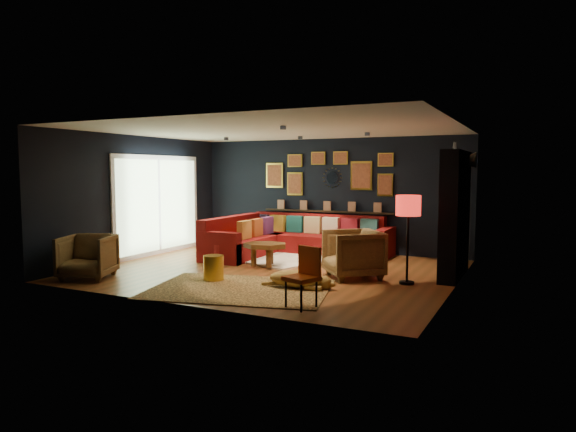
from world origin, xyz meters
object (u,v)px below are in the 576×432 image
at_px(coffee_table, 265,248).
at_px(armchair_left, 87,255).
at_px(pouf, 224,252).
at_px(sectional, 287,240).
at_px(armchair_right, 353,251).
at_px(dog, 296,275).
at_px(floor_lamp, 408,210).
at_px(orange_chair, 305,272).
at_px(gold_stool, 214,268).

xyz_separation_m(coffee_table, armchair_left, (-2.25, -2.26, 0.03)).
height_order(pouf, armchair_left, armchair_left).
bearing_deg(sectional, armchair_right, -39.26).
bearing_deg(dog, armchair_right, 58.50).
height_order(coffee_table, floor_lamp, floor_lamp).
relative_size(sectional, orange_chair, 4.12).
distance_m(pouf, armchair_right, 2.85).
height_order(armchair_left, orange_chair, armchair_left).
relative_size(coffee_table, dog, 0.82).
xyz_separation_m(pouf, armchair_left, (-1.25, -2.35, 0.20)).
xyz_separation_m(coffee_table, armchair_right, (1.83, -0.16, 0.08)).
bearing_deg(pouf, armchair_right, -5.06).
height_order(pouf, dog, dog).
distance_m(floor_lamp, dog, 2.11).
relative_size(armchair_left, floor_lamp, 0.57).
relative_size(armchair_left, orange_chair, 1.01).
distance_m(sectional, pouf, 1.66).
bearing_deg(sectional, floor_lamp, -30.83).
bearing_deg(coffee_table, dog, -46.00).
xyz_separation_m(armchair_left, armchair_right, (4.08, 2.10, 0.04)).
bearing_deg(armchair_right, armchair_left, -101.42).
bearing_deg(orange_chair, sectional, 138.83).
distance_m(sectional, armchair_left, 4.32).
bearing_deg(orange_chair, dog, 140.43).
height_order(sectional, floor_lamp, floor_lamp).
bearing_deg(dog, orange_chair, -66.43).
height_order(sectional, armchair_left, sectional).
distance_m(sectional, floor_lamp, 3.74).
height_order(coffee_table, orange_chair, orange_chair).
distance_m(armchair_left, gold_stool, 2.22).
xyz_separation_m(sectional, armchair_left, (-1.94, -3.86, 0.09)).
relative_size(floor_lamp, dog, 1.22).
distance_m(armchair_left, armchair_right, 4.59).
relative_size(armchair_right, orange_chair, 1.11).
relative_size(coffee_table, floor_lamp, 0.67).
bearing_deg(orange_chair, gold_stool, 176.78).
xyz_separation_m(sectional, pouf, (-0.69, -1.50, -0.11)).
relative_size(gold_stool, floor_lamp, 0.29).
xyz_separation_m(armchair_right, dog, (-0.53, -1.19, -0.25)).
distance_m(sectional, armchair_right, 2.78).
relative_size(sectional, pouf, 6.25).
bearing_deg(sectional, coffee_table, -78.78).
height_order(sectional, coffee_table, sectional).
height_order(pouf, gold_stool, gold_stool).
distance_m(coffee_table, armchair_left, 3.19).
bearing_deg(pouf, sectional, 65.50).
xyz_separation_m(armchair_right, floor_lamp, (0.97, -0.10, 0.76)).
distance_m(gold_stool, floor_lamp, 3.38).
relative_size(armchair_left, gold_stool, 1.93).
xyz_separation_m(sectional, orange_chair, (2.20, -3.92, 0.16)).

